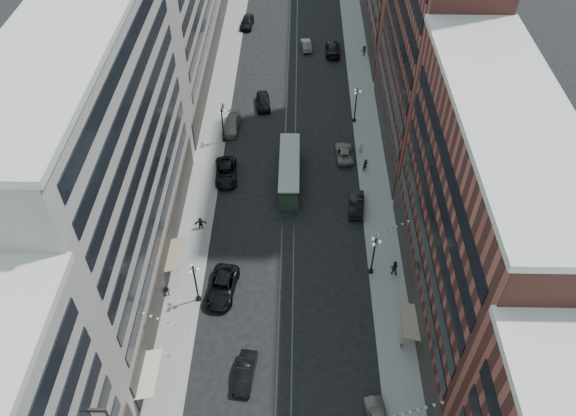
# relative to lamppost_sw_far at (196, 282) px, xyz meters

# --- Properties ---
(ground) EXTENTS (220.00, 220.00, 0.00)m
(ground) POSITION_rel_lamppost_sw_far_xyz_m (9.20, 32.00, -3.10)
(ground) COLOR black
(ground) RESTS_ON ground
(sidewalk_west) EXTENTS (4.00, 180.00, 0.15)m
(sidewalk_west) POSITION_rel_lamppost_sw_far_xyz_m (-1.80, 42.00, -3.02)
(sidewalk_west) COLOR gray
(sidewalk_west) RESTS_ON ground
(sidewalk_east) EXTENTS (4.00, 180.00, 0.15)m
(sidewalk_east) POSITION_rel_lamppost_sw_far_xyz_m (20.20, 42.00, -3.02)
(sidewalk_east) COLOR gray
(sidewalk_east) RESTS_ON ground
(rail_west) EXTENTS (0.12, 180.00, 0.02)m
(rail_west) POSITION_rel_lamppost_sw_far_xyz_m (8.50, 42.00, -3.09)
(rail_west) COLOR #2D2D33
(rail_west) RESTS_ON ground
(rail_east) EXTENTS (0.12, 180.00, 0.02)m
(rail_east) POSITION_rel_lamppost_sw_far_xyz_m (9.90, 42.00, -3.09)
(rail_east) COLOR #2D2D33
(rail_east) RESTS_ON ground
(building_west_mid) EXTENTS (8.00, 36.00, 28.00)m
(building_west_mid) POSITION_rel_lamppost_sw_far_xyz_m (-7.80, 5.00, 10.90)
(building_west_mid) COLOR gray
(building_west_mid) RESTS_ON ground
(building_east_mid) EXTENTS (8.00, 30.00, 24.00)m
(building_east_mid) POSITION_rel_lamppost_sw_far_xyz_m (26.20, -0.00, 8.90)
(building_east_mid) COLOR brown
(building_east_mid) RESTS_ON ground
(lamppost_sw_far) EXTENTS (1.03, 1.14, 5.52)m
(lamppost_sw_far) POSITION_rel_lamppost_sw_far_xyz_m (0.00, 0.00, 0.00)
(lamppost_sw_far) COLOR black
(lamppost_sw_far) RESTS_ON sidewalk_west
(lamppost_sw_mid) EXTENTS (1.03, 1.14, 5.52)m
(lamppost_sw_mid) POSITION_rel_lamppost_sw_far_xyz_m (0.00, 27.00, 0.00)
(lamppost_sw_mid) COLOR black
(lamppost_sw_mid) RESTS_ON sidewalk_west
(lamppost_se_far) EXTENTS (1.03, 1.14, 5.52)m
(lamppost_se_far) POSITION_rel_lamppost_sw_far_xyz_m (18.40, 4.00, 0.00)
(lamppost_se_far) COLOR black
(lamppost_se_far) RESTS_ON sidewalk_east
(lamppost_se_mid) EXTENTS (1.03, 1.14, 5.52)m
(lamppost_se_mid) POSITION_rel_lamppost_sw_far_xyz_m (18.40, 32.00, 0.00)
(lamppost_se_mid) COLOR black
(lamppost_se_mid) RESTS_ON sidewalk_east
(streetcar) EXTENTS (2.54, 11.48, 3.17)m
(streetcar) POSITION_rel_lamppost_sw_far_xyz_m (9.20, 19.13, -1.63)
(streetcar) COLOR #273E2B
(streetcar) RESTS_ON ground
(car_2) EXTENTS (3.49, 6.34, 1.68)m
(car_2) POSITION_rel_lamppost_sw_far_xyz_m (2.40, 1.13, -2.26)
(car_2) COLOR black
(car_2) RESTS_ON ground
(car_5) EXTENTS (2.12, 4.79, 1.53)m
(car_5) POSITION_rel_lamppost_sw_far_xyz_m (5.56, -8.71, -2.33)
(car_5) COLOR black
(car_5) RESTS_ON ground
(pedestrian_2) EXTENTS (0.83, 0.53, 1.60)m
(pedestrian_2) POSITION_rel_lamppost_sw_far_xyz_m (-3.30, 0.41, -2.15)
(pedestrian_2) COLOR black
(pedestrian_2) RESTS_ON sidewalk_west
(pedestrian_4) EXTENTS (0.62, 1.08, 1.73)m
(pedestrian_4) POSITION_rel_lamppost_sw_far_xyz_m (20.52, -5.30, -2.08)
(pedestrian_4) COLOR beige
(pedestrian_4) RESTS_ON sidewalk_east
(car_7) EXTENTS (3.31, 6.19, 1.65)m
(car_7) POSITION_rel_lamppost_sw_far_xyz_m (1.01, 19.57, -2.27)
(car_7) COLOR black
(car_7) RESTS_ON ground
(car_8) EXTENTS (2.60, 5.48, 1.54)m
(car_8) POSITION_rel_lamppost_sw_far_xyz_m (0.80, 29.91, -2.32)
(car_8) COLOR slate
(car_8) RESTS_ON ground
(car_9) EXTENTS (2.55, 5.40, 1.79)m
(car_9) POSITION_rel_lamppost_sw_far_xyz_m (0.80, 60.95, -2.20)
(car_9) COLOR black
(car_9) RESTS_ON ground
(car_10) EXTENTS (2.18, 5.17, 1.66)m
(car_10) POSITION_rel_lamppost_sw_far_xyz_m (17.44, 14.06, -2.27)
(car_10) COLOR black
(car_10) RESTS_ON ground
(car_11) EXTENTS (2.51, 5.04, 1.37)m
(car_11) POSITION_rel_lamppost_sw_far_xyz_m (16.51, 24.01, -2.41)
(car_11) COLOR slate
(car_11) RESTS_ON ground
(car_12) EXTENTS (2.54, 5.97, 1.72)m
(car_12) POSITION_rel_lamppost_sw_far_xyz_m (16.00, 51.65, -2.24)
(car_12) COLOR black
(car_12) RESTS_ON ground
(car_13) EXTENTS (2.53, 5.10, 1.67)m
(car_13) POSITION_rel_lamppost_sw_far_xyz_m (5.02, 35.75, -2.26)
(car_13) COLOR black
(car_13) RESTS_ON ground
(car_14) EXTENTS (2.07, 4.62, 1.47)m
(car_14) POSITION_rel_lamppost_sw_far_xyz_m (11.53, 53.10, -2.36)
(car_14) COLOR #67655B
(car_14) RESTS_ON ground
(pedestrian_5) EXTENTS (1.53, 0.65, 1.59)m
(pedestrian_5) POSITION_rel_lamppost_sw_far_xyz_m (-1.07, 10.34, -2.15)
(pedestrian_5) COLOR black
(pedestrian_5) RESTS_ON sidewalk_west
(pedestrian_6) EXTENTS (0.96, 0.71, 1.50)m
(pedestrian_6) POSITION_rel_lamppost_sw_far_xyz_m (-0.82, 34.14, -2.20)
(pedestrian_6) COLOR #A39787
(pedestrian_6) RESTS_ON sidewalk_west
(pedestrian_7) EXTENTS (1.05, 0.75, 1.94)m
(pedestrian_7) POSITION_rel_lamppost_sw_far_xyz_m (20.83, 3.89, -1.98)
(pedestrian_7) COLOR black
(pedestrian_7) RESTS_ON sidewalk_east
(pedestrian_8) EXTENTS (0.74, 0.74, 1.73)m
(pedestrian_8) POSITION_rel_lamppost_sw_far_xyz_m (18.70, 24.58, -2.08)
(pedestrian_8) COLOR #BEAF9D
(pedestrian_8) RESTS_ON sidewalk_east
(pedestrian_9) EXTENTS (1.26, 0.82, 1.81)m
(pedestrian_9) POSITION_rel_lamppost_sw_far_xyz_m (21.23, 50.64, -2.04)
(pedestrian_9) COLOR black
(pedestrian_9) RESTS_ON sidewalk_east
(pedestrian_extra_0) EXTENTS (0.96, 0.90, 1.76)m
(pedestrian_extra_0) POSITION_rel_lamppost_sw_far_xyz_m (19.16, 21.09, -2.07)
(pedestrian_extra_0) COLOR black
(pedestrian_extra_0) RESTS_ON sidewalk_east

